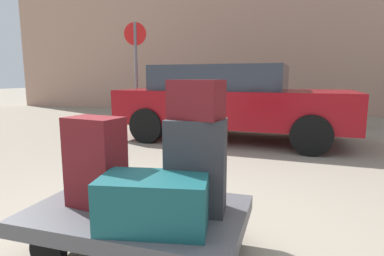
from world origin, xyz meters
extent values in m
plane|color=gray|center=(0.00, 0.00, 0.00)|extent=(60.00, 60.00, 0.00)
cube|color=#4C4C51|center=(0.00, 0.00, 0.29)|extent=(1.40, 0.89, 0.10)
cylinder|color=black|center=(0.47, 0.30, 0.12)|extent=(0.24, 0.06, 0.24)
cylinder|color=black|center=(-0.47, 0.30, 0.12)|extent=(0.24, 0.06, 0.24)
cylinder|color=black|center=(-0.47, -0.30, 0.12)|extent=(0.24, 0.06, 0.24)
cube|color=#2D2D33|center=(0.38, 0.07, 0.64)|extent=(0.39, 0.28, 0.60)
cube|color=#144C51|center=(0.21, -0.22, 0.49)|extent=(0.66, 0.46, 0.30)
cube|color=maroon|center=(-0.28, -0.04, 0.64)|extent=(0.39, 0.27, 0.60)
cube|color=maroon|center=(0.38, 0.07, 1.06)|extent=(0.34, 0.25, 0.24)
cube|color=maroon|center=(-0.11, 4.23, 0.64)|extent=(4.38, 2.01, 0.64)
cube|color=#2D333D|center=(-0.36, 4.24, 1.19)|extent=(2.48, 1.70, 0.46)
cylinder|color=black|center=(1.35, 5.01, 0.32)|extent=(0.65, 0.25, 0.64)
cylinder|color=black|center=(1.27, 3.31, 0.32)|extent=(0.65, 0.25, 0.64)
cylinder|color=black|center=(-1.48, 5.15, 0.32)|extent=(0.65, 0.25, 0.64)
cylinder|color=black|center=(-1.57, 3.45, 0.32)|extent=(0.65, 0.25, 0.64)
cylinder|color=#383838|center=(2.56, 6.63, 0.35)|extent=(0.27, 0.27, 0.71)
cylinder|color=slate|center=(-2.41, 4.71, 1.20)|extent=(0.07, 0.07, 2.41)
cylinder|color=red|center=(-2.41, 4.71, 2.16)|extent=(0.49, 0.13, 0.50)
camera|label=1|loc=(0.92, -1.77, 1.19)|focal=29.32mm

